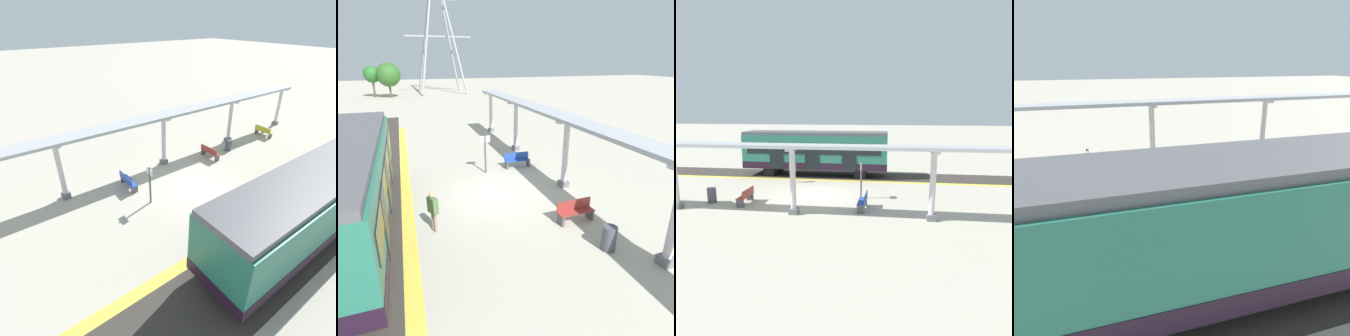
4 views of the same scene
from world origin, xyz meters
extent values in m
plane|color=#B2AB9A|center=(0.00, 0.00, 0.00)|extent=(176.00, 176.00, 0.00)
cube|color=gold|center=(-3.85, 0.00, 0.00)|extent=(0.49, 32.82, 0.01)
cube|color=#38332D|center=(-5.70, 0.00, 0.00)|extent=(3.20, 44.82, 0.01)
cube|color=#256B58|center=(-5.70, -1.17, 1.94)|extent=(2.60, 11.25, 2.60)
cube|color=black|center=(-5.70, -1.17, 0.92)|extent=(2.63, 11.27, 0.55)
cube|color=#515156|center=(-5.70, -1.17, 3.36)|extent=(2.39, 11.25, 0.24)
cube|color=black|center=(-4.39, -1.17, 2.25)|extent=(0.03, 10.35, 0.84)
cube|color=black|center=(-4.38, -3.99, 1.69)|extent=(0.04, 1.10, 2.00)
cube|color=black|center=(-4.38, -1.17, 1.69)|extent=(0.04, 1.10, 2.00)
cube|color=black|center=(-4.38, 1.64, 1.69)|extent=(0.04, 1.10, 2.00)
cube|color=black|center=(-5.70, 2.43, 0.32)|extent=(2.21, 0.90, 0.64)
cube|color=slate|center=(3.65, -13.05, 0.15)|extent=(0.44, 0.44, 0.30)
cube|color=slate|center=(3.65, -6.58, 0.15)|extent=(0.44, 0.44, 0.30)
cylinder|color=silver|center=(3.65, -6.58, 1.77)|extent=(0.28, 0.28, 2.94)
cube|color=silver|center=(3.65, -6.58, 3.30)|extent=(1.10, 0.36, 0.12)
cube|color=slate|center=(3.65, -0.19, 0.15)|extent=(0.44, 0.44, 0.30)
cylinder|color=silver|center=(3.65, -0.19, 1.77)|extent=(0.28, 0.28, 2.94)
cube|color=silver|center=(3.65, -0.19, 3.30)|extent=(1.10, 0.36, 0.12)
cube|color=#A8AAB2|center=(3.65, -0.24, 3.44)|extent=(1.20, 26.43, 0.16)
cube|color=maroon|center=(2.39, -3.38, 0.44)|extent=(1.52, 0.50, 0.04)
cube|color=maroon|center=(2.38, -3.19, 0.66)|extent=(1.50, 0.12, 0.40)
cube|color=#4C4C51|center=(3.06, -3.35, 0.21)|extent=(0.12, 0.40, 0.42)
cube|color=#4C4C51|center=(1.72, -3.41, 0.21)|extent=(0.12, 0.40, 0.42)
cube|color=gold|center=(2.60, -9.81, 0.44)|extent=(1.50, 0.45, 0.04)
cube|color=gold|center=(2.60, -9.62, 0.66)|extent=(1.50, 0.07, 0.40)
cube|color=#4C4C51|center=(3.27, -9.81, 0.21)|extent=(0.10, 0.40, 0.42)
cube|color=#4C4C51|center=(1.93, -9.82, 0.21)|extent=(0.10, 0.40, 0.42)
cube|color=#2648A6|center=(2.48, 3.17, 0.44)|extent=(1.51, 0.48, 0.04)
cube|color=#2648A6|center=(2.48, 3.36, 0.66)|extent=(1.50, 0.10, 0.40)
cube|color=#4C4C51|center=(3.15, 3.16, 0.21)|extent=(0.11, 0.40, 0.42)
cube|color=#4C4C51|center=(1.81, 3.19, 0.21)|extent=(0.11, 0.40, 0.42)
cylinder|color=#4A4953|center=(2.45, -5.32, 0.43)|extent=(0.48, 0.48, 0.86)
cylinder|color=#4C4C51|center=(0.47, 2.94, 1.10)|extent=(0.10, 0.10, 2.20)
cube|color=silver|center=(0.47, 2.94, 1.95)|extent=(0.56, 0.04, 0.36)
cylinder|color=gray|center=(-2.90, -2.35, 0.39)|extent=(0.10, 0.10, 0.79)
cylinder|color=gray|center=(-2.97, -2.20, 0.39)|extent=(0.10, 0.10, 0.79)
cube|color=#506F3F|center=(-2.93, -2.27, 1.08)|extent=(0.38, 0.50, 0.59)
sphere|color=tan|center=(-2.93, -2.27, 1.49)|extent=(0.21, 0.21, 0.21)
camera|label=1|loc=(-9.36, 8.96, 8.84)|focal=28.03mm
camera|label=2|loc=(-3.56, -12.11, 6.04)|focal=31.55mm
camera|label=3|loc=(17.75, 4.31, 5.16)|focal=32.42mm
camera|label=4|loc=(-10.98, 2.59, 5.35)|focal=31.82mm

